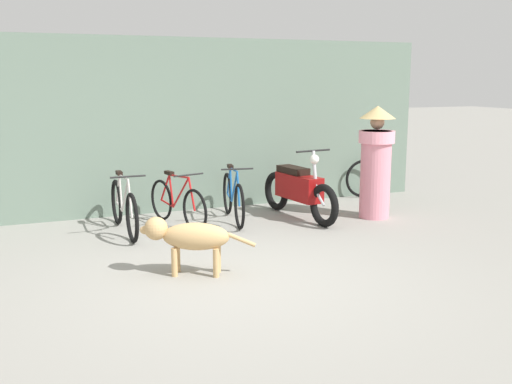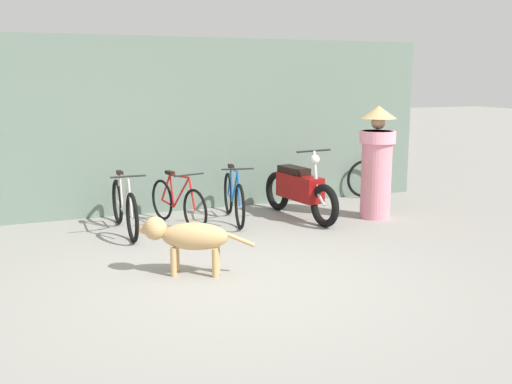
{
  "view_description": "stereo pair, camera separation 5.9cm",
  "coord_description": "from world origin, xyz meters",
  "views": [
    {
      "loc": [
        -2.15,
        -5.64,
        2.1
      ],
      "look_at": [
        0.74,
        1.38,
        0.65
      ],
      "focal_mm": 42.0,
      "sensor_mm": 36.0,
      "label": 1
    },
    {
      "loc": [
        -2.09,
        -5.66,
        2.1
      ],
      "look_at": [
        0.74,
        1.38,
        0.65
      ],
      "focal_mm": 42.0,
      "sensor_mm": 36.0,
      "label": 2
    }
  ],
  "objects": [
    {
      "name": "bicycle_0",
      "position": [
        -0.78,
        2.46,
        0.35
      ],
      "size": [
        0.46,
        1.74,
        0.85
      ],
      "rotation": [
        0.0,
        0.0,
        -1.56
      ],
      "color": "black",
      "rests_on": "ground"
    },
    {
      "name": "ground_plane",
      "position": [
        0.0,
        0.0,
        0.0
      ],
      "size": [
        60.0,
        60.0,
        0.0
      ],
      "primitive_type": "plane",
      "color": "gray"
    },
    {
      "name": "shop_wall_back",
      "position": [
        0.0,
        3.61,
        1.36
      ],
      "size": [
        9.27,
        0.2,
        2.72
      ],
      "color": "slate",
      "rests_on": "ground"
    },
    {
      "name": "spare_tire_left",
      "position": [
        3.62,
        3.36,
        0.34
      ],
      "size": [
        0.68,
        0.14,
        0.68
      ],
      "rotation": [
        0.0,
        0.0,
        -0.13
      ],
      "color": "black",
      "rests_on": "ground"
    },
    {
      "name": "motorcycle",
      "position": [
        1.83,
        2.34,
        0.44
      ],
      "size": [
        0.58,
        1.9,
        1.08
      ],
      "rotation": [
        0.0,
        0.0,
        -1.43
      ],
      "color": "black",
      "rests_on": "ground"
    },
    {
      "name": "bicycle_2",
      "position": [
        0.84,
        2.53,
        0.35
      ],
      "size": [
        0.46,
        1.62,
        0.85
      ],
      "rotation": [
        0.0,
        0.0,
        -1.74
      ],
      "color": "black",
      "rests_on": "ground"
    },
    {
      "name": "stray_dog",
      "position": [
        -0.46,
        0.4,
        0.42
      ],
      "size": [
        1.16,
        0.66,
        0.63
      ],
      "rotation": [
        0.0,
        0.0,
        2.69
      ],
      "color": "tan",
      "rests_on": "ground"
    },
    {
      "name": "person_in_robes",
      "position": [
        2.92,
        1.94,
        0.89
      ],
      "size": [
        0.76,
        0.76,
        1.69
      ],
      "rotation": [
        0.0,
        0.0,
        3.88
      ],
      "color": "pink",
      "rests_on": "ground"
    },
    {
      "name": "bicycle_1",
      "position": [
        -0.01,
        2.55,
        0.33
      ],
      "size": [
        0.53,
        1.52,
        0.8
      ],
      "rotation": [
        0.0,
        0.0,
        -1.31
      ],
      "color": "black",
      "rests_on": "ground"
    }
  ]
}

